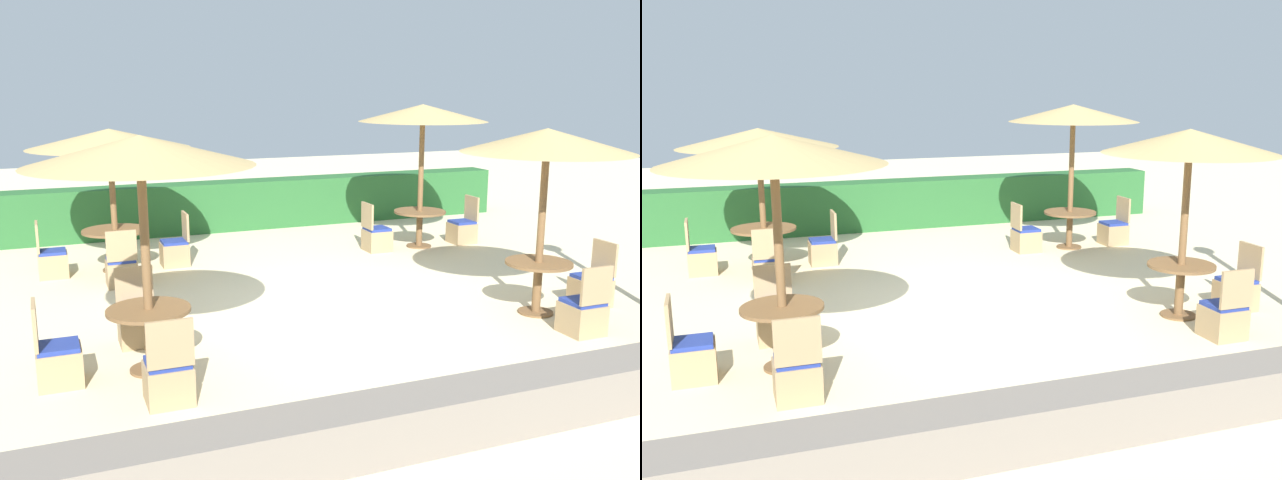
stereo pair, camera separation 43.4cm
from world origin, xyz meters
TOP-DOWN VIEW (x-y plane):
  - ground_plane at (0.00, 0.00)m, footprint 40.00×40.00m
  - hedge_row at (0.00, 6.13)m, footprint 13.00×0.70m
  - stone_border at (0.00, -3.77)m, footprint 10.00×0.56m
  - parasol_back_left at (-2.62, 3.42)m, footprint 2.65×2.65m
  - round_table_back_left at (-2.62, 3.42)m, footprint 1.09×1.09m
  - patio_chair_back_left_south at (-2.65, 2.40)m, footprint 0.46×0.46m
  - patio_chair_back_left_west at (-3.65, 3.39)m, footprint 0.46×0.46m
  - patio_chair_back_left_east at (-1.62, 3.39)m, footprint 0.46×0.46m
  - parasol_back_right at (3.08, 3.10)m, footprint 2.44×2.44m
  - round_table_back_right at (3.08, 3.10)m, footprint 1.00×1.00m
  - patio_chair_back_right_west at (2.14, 3.10)m, footprint 0.46×0.46m
  - patio_chair_back_right_east at (4.06, 3.09)m, footprint 0.46×0.46m
  - parasol_front_right at (2.56, -1.12)m, footprint 2.29×2.29m
  - round_table_front_right at (2.56, -1.12)m, footprint 0.91×0.91m
  - patio_chair_front_right_east at (3.52, -1.11)m, footprint 0.46×0.46m
  - patio_chair_front_right_south at (2.56, -2.02)m, footprint 0.46×0.46m
  - parasol_front_left at (-2.74, -1.19)m, footprint 2.43×2.43m
  - round_table_front_left at (-2.74, -1.19)m, footprint 0.92×0.92m
  - patio_chair_front_left_north at (-2.75, -0.28)m, footprint 0.46×0.46m
  - patio_chair_front_left_south at (-2.70, -2.09)m, footprint 0.46×0.46m
  - patio_chair_front_left_west at (-3.71, -1.21)m, footprint 0.46×0.46m

SIDE VIEW (x-z plane):
  - ground_plane at x=0.00m, z-range 0.00..0.00m
  - stone_border at x=0.00m, z-range 0.00..0.48m
  - patio_chair_back_left_south at x=-2.65m, z-range -0.20..0.73m
  - patio_chair_back_left_west at x=-3.65m, z-range -0.20..0.73m
  - patio_chair_back_left_east at x=-1.62m, z-range -0.20..0.73m
  - patio_chair_back_right_west at x=2.14m, z-range -0.20..0.73m
  - patio_chair_back_right_east at x=4.06m, z-range -0.20..0.73m
  - patio_chair_front_right_east at x=3.52m, z-range -0.20..0.73m
  - patio_chair_front_right_south at x=2.56m, z-range -0.20..0.73m
  - patio_chair_front_left_north at x=-2.75m, z-range -0.20..0.73m
  - patio_chair_front_left_south at x=-2.70m, z-range -0.20..0.73m
  - patio_chair_front_left_west at x=-3.71m, z-range -0.20..0.73m
  - hedge_row at x=0.00m, z-range 0.00..1.05m
  - round_table_front_left at x=-2.74m, z-range 0.18..0.91m
  - round_table_front_right at x=2.56m, z-range 0.18..0.92m
  - round_table_back_right at x=3.08m, z-range 0.19..0.90m
  - round_table_back_left at x=-2.62m, z-range 0.21..0.93m
  - parasol_back_left at x=-2.62m, z-range 1.03..3.44m
  - parasol_front_right at x=2.56m, z-range 1.10..3.66m
  - parasol_front_left at x=-2.74m, z-range 1.13..3.75m
  - parasol_back_right at x=3.08m, z-range 1.19..3.94m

